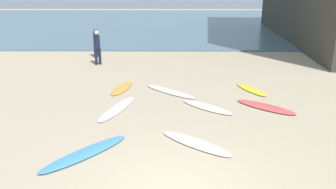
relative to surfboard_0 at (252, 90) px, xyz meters
The scene contains 12 objects.
ground_plane 7.63m from the surfboard_0, 113.84° to the right, with size 120.00×120.00×0.00m, color tan.
ocean_water 28.76m from the surfboard_0, 96.16° to the left, with size 120.00×40.00×0.08m, color slate.
surfboard_0 is the anchor object (origin of this frame).
surfboard_1 2.85m from the surfboard_0, 133.24° to the right, with size 0.55×2.08×0.07m, color #F8DBC5.
surfboard_2 5.54m from the surfboard_0, 116.96° to the right, with size 0.49×2.22×0.08m, color white.
surfboard_3 5.44m from the surfboard_0, 155.44° to the right, with size 0.49×2.59×0.07m, color silver.
surfboard_4 7.59m from the surfboard_0, 133.50° to the right, with size 0.50×2.57×0.09m, color #448FDB.
surfboard_5 2.07m from the surfboard_0, 89.59° to the right, with size 0.60×2.16×0.08m, color #E55251.
surfboard_6 5.12m from the surfboard_0, behind, with size 0.52×2.05×0.07m, color #F29C37.
surfboard_7 3.22m from the surfboard_0, behind, with size 0.50×2.56×0.07m, color silver.
beachgoer_near 8.47m from the surfboard_0, 145.88° to the left, with size 0.38×0.38×1.77m.
beachgoer_mid 10.09m from the surfboard_0, 137.94° to the left, with size 0.40×0.40×1.65m.
Camera 1 is at (-0.08, -6.13, 3.88)m, focal length 37.20 mm.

